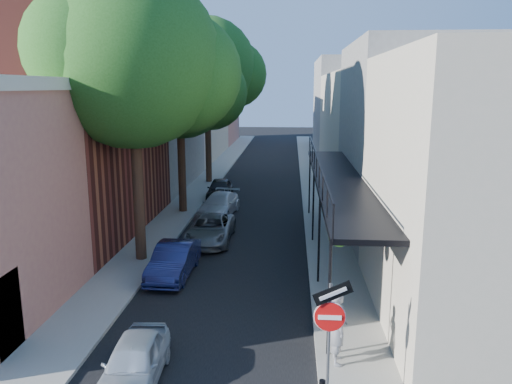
% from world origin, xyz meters
% --- Properties ---
extents(road_surface, '(6.00, 64.00, 0.01)m').
position_xyz_m(road_surface, '(0.00, 30.00, 0.01)').
color(road_surface, black).
rests_on(road_surface, ground).
extents(sidewalk_left, '(2.00, 64.00, 0.12)m').
position_xyz_m(sidewalk_left, '(-4.00, 30.00, 0.06)').
color(sidewalk_left, gray).
rests_on(sidewalk_left, ground).
extents(sidewalk_right, '(2.00, 64.00, 0.12)m').
position_xyz_m(sidewalk_right, '(4.00, 30.00, 0.06)').
color(sidewalk_right, gray).
rests_on(sidewalk_right, ground).
extents(buildings_left, '(10.10, 59.10, 12.00)m').
position_xyz_m(buildings_left, '(-9.30, 28.76, 4.94)').
color(buildings_left, tan).
rests_on(buildings_left, ground).
extents(buildings_right, '(9.80, 55.00, 10.00)m').
position_xyz_m(buildings_right, '(8.99, 29.49, 4.42)').
color(buildings_right, '#B3AD94').
rests_on(buildings_right, ground).
extents(sign_post, '(0.89, 0.17, 2.99)m').
position_xyz_m(sign_post, '(3.16, 0.97, 2.04)').
color(sign_post, '#595B60').
rests_on(sign_post, ground).
extents(oak_near, '(7.48, 6.80, 11.42)m').
position_xyz_m(oak_near, '(-3.37, 10.26, 7.88)').
color(oak_near, '#322014').
rests_on(oak_near, ground).
extents(oak_mid, '(6.60, 6.00, 10.20)m').
position_xyz_m(oak_mid, '(-3.42, 18.23, 7.06)').
color(oak_mid, '#322014').
rests_on(oak_mid, ground).
extents(oak_far, '(7.70, 7.00, 11.90)m').
position_xyz_m(oak_far, '(-3.35, 27.27, 8.26)').
color(oak_far, '#322014').
rests_on(oak_far, ground).
extents(parked_car_a, '(1.47, 3.33, 1.11)m').
position_xyz_m(parked_car_a, '(-1.40, 1.51, 0.56)').
color(parked_car_a, '#A3ACB4').
rests_on(parked_car_a, ground).
extents(parked_car_b, '(1.41, 3.79, 1.24)m').
position_xyz_m(parked_car_b, '(-2.07, 8.44, 0.62)').
color(parked_car_b, '#171C48').
rests_on(parked_car_b, ground).
extents(parked_car_c, '(2.00, 4.31, 1.20)m').
position_xyz_m(parked_car_c, '(-1.40, 12.78, 0.60)').
color(parked_car_c, slate).
rests_on(parked_car_c, ground).
extents(parked_car_d, '(2.18, 4.32, 1.20)m').
position_xyz_m(parked_car_d, '(-1.67, 17.60, 0.60)').
color(parked_car_d, silver).
rests_on(parked_car_d, ground).
extents(parked_car_e, '(1.58, 3.72, 1.25)m').
position_xyz_m(parked_car_e, '(-2.24, 21.82, 0.63)').
color(parked_car_e, black).
rests_on(parked_car_e, ground).
extents(pedestrian, '(0.50, 0.73, 1.95)m').
position_xyz_m(pedestrian, '(3.50, 2.61, 1.09)').
color(pedestrian, gray).
rests_on(pedestrian, sidewalk_right).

